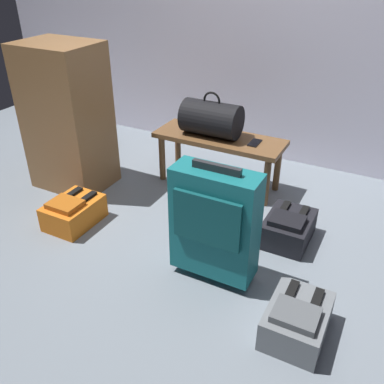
{
  "coord_description": "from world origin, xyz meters",
  "views": [
    {
      "loc": [
        0.89,
        -1.87,
        1.66
      ],
      "look_at": [
        -0.23,
        0.27,
        0.25
      ],
      "focal_mm": 39.24,
      "sensor_mm": 36.0,
      "label": 1
    }
  ],
  "objects_px": {
    "duffel_bag_black": "(211,119)",
    "suitcase_upright_teal": "(214,223)",
    "side_cabinet": "(67,118)",
    "backpack_grey": "(297,320)",
    "cell_phone": "(255,143)",
    "bench": "(219,144)",
    "backpack_dark": "(288,228)",
    "backpack_orange": "(74,212)"
  },
  "relations": [
    {
      "from": "duffel_bag_black",
      "to": "side_cabinet",
      "type": "distance_m",
      "value": 1.08
    },
    {
      "from": "side_cabinet",
      "to": "backpack_orange",
      "type": "bearing_deg",
      "value": -50.44
    },
    {
      "from": "suitcase_upright_teal",
      "to": "side_cabinet",
      "type": "bearing_deg",
      "value": 160.97
    },
    {
      "from": "suitcase_upright_teal",
      "to": "cell_phone",
      "type": "bearing_deg",
      "value": 98.2
    },
    {
      "from": "backpack_dark",
      "to": "side_cabinet",
      "type": "relative_size",
      "value": 0.35
    },
    {
      "from": "duffel_bag_black",
      "to": "backpack_grey",
      "type": "xyz_separation_m",
      "value": [
        1.05,
        -1.21,
        -0.45
      ]
    },
    {
      "from": "backpack_dark",
      "to": "side_cabinet",
      "type": "xyz_separation_m",
      "value": [
        -1.75,
        -0.03,
        0.46
      ]
    },
    {
      "from": "backpack_grey",
      "to": "side_cabinet",
      "type": "relative_size",
      "value": 0.35
    },
    {
      "from": "backpack_grey",
      "to": "backpack_dark",
      "type": "distance_m",
      "value": 0.78
    },
    {
      "from": "backpack_orange",
      "to": "side_cabinet",
      "type": "xyz_separation_m",
      "value": [
        -0.38,
        0.46,
        0.46
      ]
    },
    {
      "from": "backpack_grey",
      "to": "bench",
      "type": "bearing_deg",
      "value": 128.84
    },
    {
      "from": "duffel_bag_black",
      "to": "backpack_grey",
      "type": "distance_m",
      "value": 1.66
    },
    {
      "from": "bench",
      "to": "backpack_grey",
      "type": "xyz_separation_m",
      "value": [
        0.97,
        -1.21,
        -0.26
      ]
    },
    {
      "from": "bench",
      "to": "suitcase_upright_teal",
      "type": "xyz_separation_m",
      "value": [
        0.43,
        -1.01,
        0.02
      ]
    },
    {
      "from": "bench",
      "to": "backpack_orange",
      "type": "height_order",
      "value": "bench"
    },
    {
      "from": "cell_phone",
      "to": "backpack_grey",
      "type": "bearing_deg",
      "value": -60.36
    },
    {
      "from": "backpack_orange",
      "to": "backpack_grey",
      "type": "bearing_deg",
      "value": -8.45
    },
    {
      "from": "duffel_bag_black",
      "to": "suitcase_upright_teal",
      "type": "distance_m",
      "value": 1.14
    },
    {
      "from": "suitcase_upright_teal",
      "to": "backpack_orange",
      "type": "bearing_deg",
      "value": 177.9
    },
    {
      "from": "duffel_bag_black",
      "to": "suitcase_upright_teal",
      "type": "xyz_separation_m",
      "value": [
        0.5,
        -1.01,
        -0.17
      ]
    },
    {
      "from": "backpack_dark",
      "to": "side_cabinet",
      "type": "height_order",
      "value": "side_cabinet"
    },
    {
      "from": "backpack_orange",
      "to": "side_cabinet",
      "type": "relative_size",
      "value": 0.35
    },
    {
      "from": "bench",
      "to": "backpack_dark",
      "type": "relative_size",
      "value": 2.63
    },
    {
      "from": "bench",
      "to": "backpack_dark",
      "type": "bearing_deg",
      "value": -33.43
    },
    {
      "from": "bench",
      "to": "side_cabinet",
      "type": "relative_size",
      "value": 0.91
    },
    {
      "from": "bench",
      "to": "duffel_bag_black",
      "type": "bearing_deg",
      "value": -180.0
    },
    {
      "from": "backpack_orange",
      "to": "backpack_dark",
      "type": "height_order",
      "value": "same"
    },
    {
      "from": "bench",
      "to": "cell_phone",
      "type": "bearing_deg",
      "value": 0.67
    },
    {
      "from": "duffel_bag_black",
      "to": "side_cabinet",
      "type": "bearing_deg",
      "value": -152.17
    },
    {
      "from": "duffel_bag_black",
      "to": "side_cabinet",
      "type": "relative_size",
      "value": 0.4
    },
    {
      "from": "duffel_bag_black",
      "to": "side_cabinet",
      "type": "xyz_separation_m",
      "value": [
        -0.96,
        -0.51,
        0.01
      ]
    },
    {
      "from": "duffel_bag_black",
      "to": "backpack_dark",
      "type": "relative_size",
      "value": 1.16
    },
    {
      "from": "bench",
      "to": "cell_phone",
      "type": "relative_size",
      "value": 6.94
    },
    {
      "from": "cell_phone",
      "to": "backpack_grey",
      "type": "distance_m",
      "value": 1.43
    },
    {
      "from": "suitcase_upright_teal",
      "to": "backpack_grey",
      "type": "bearing_deg",
      "value": -20.29
    },
    {
      "from": "duffel_bag_black",
      "to": "backpack_orange",
      "type": "relative_size",
      "value": 1.16
    },
    {
      "from": "side_cabinet",
      "to": "backpack_dark",
      "type": "bearing_deg",
      "value": 1.09
    },
    {
      "from": "suitcase_upright_teal",
      "to": "backpack_dark",
      "type": "relative_size",
      "value": 1.9
    },
    {
      "from": "cell_phone",
      "to": "bench",
      "type": "bearing_deg",
      "value": -179.33
    },
    {
      "from": "cell_phone",
      "to": "backpack_grey",
      "type": "xyz_separation_m",
      "value": [
        0.69,
        -1.21,
        -0.32
      ]
    },
    {
      "from": "duffel_bag_black",
      "to": "side_cabinet",
      "type": "height_order",
      "value": "side_cabinet"
    },
    {
      "from": "duffel_bag_black",
      "to": "backpack_orange",
      "type": "height_order",
      "value": "duffel_bag_black"
    }
  ]
}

